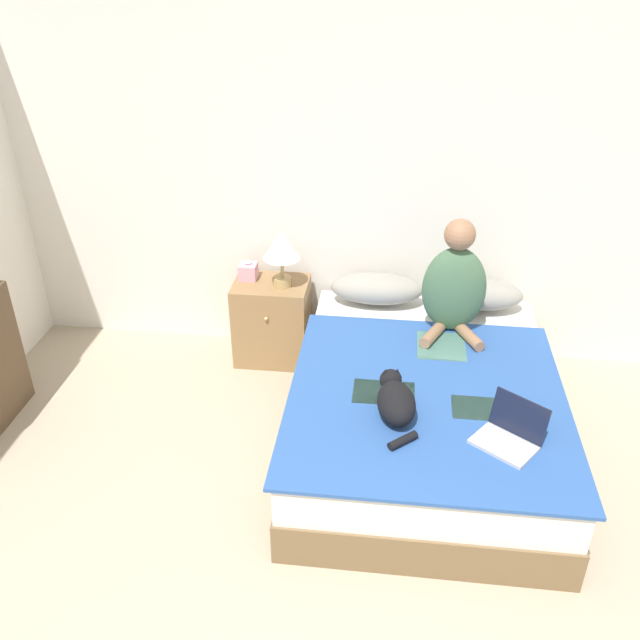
{
  "coord_description": "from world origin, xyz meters",
  "views": [
    {
      "loc": [
        0.21,
        -0.99,
        2.7
      ],
      "look_at": [
        -0.18,
        2.22,
        0.84
      ],
      "focal_mm": 38.0,
      "sensor_mm": 36.0,
      "label": 1
    }
  ],
  "objects_px": {
    "pillow_far": "(475,294)",
    "nightstand": "(272,321)",
    "laptop_open": "(509,435)",
    "table_lamp": "(282,247)",
    "person_sitting": "(454,285)",
    "cat_tabby": "(396,401)",
    "pillow_near": "(376,289)",
    "bed": "(423,409)",
    "tissue_box": "(248,271)"
  },
  "relations": [
    {
      "from": "pillow_far",
      "to": "tissue_box",
      "type": "distance_m",
      "value": 1.56
    },
    {
      "from": "pillow_far",
      "to": "person_sitting",
      "type": "height_order",
      "value": "person_sitting"
    },
    {
      "from": "table_lamp",
      "to": "bed",
      "type": "bearing_deg",
      "value": -39.47
    },
    {
      "from": "person_sitting",
      "to": "nightstand",
      "type": "xyz_separation_m",
      "value": [
        -1.21,
        0.29,
        -0.5
      ]
    },
    {
      "from": "bed",
      "to": "person_sitting",
      "type": "height_order",
      "value": "person_sitting"
    },
    {
      "from": "nightstand",
      "to": "table_lamp",
      "type": "xyz_separation_m",
      "value": [
        0.09,
        -0.03,
        0.59
      ]
    },
    {
      "from": "bed",
      "to": "nightstand",
      "type": "distance_m",
      "value": 1.34
    },
    {
      "from": "person_sitting",
      "to": "pillow_near",
      "type": "bearing_deg",
      "value": 147.43
    },
    {
      "from": "pillow_far",
      "to": "nightstand",
      "type": "height_order",
      "value": "pillow_far"
    },
    {
      "from": "table_lamp",
      "to": "tissue_box",
      "type": "xyz_separation_m",
      "value": [
        -0.25,
        0.08,
        -0.23
      ]
    },
    {
      "from": "person_sitting",
      "to": "table_lamp",
      "type": "xyz_separation_m",
      "value": [
        -1.12,
        0.26,
        0.08
      ]
    },
    {
      "from": "pillow_far",
      "to": "laptop_open",
      "type": "height_order",
      "value": "laptop_open"
    },
    {
      "from": "laptop_open",
      "to": "nightstand",
      "type": "height_order",
      "value": "laptop_open"
    },
    {
      "from": "tissue_box",
      "to": "laptop_open",
      "type": "bearing_deg",
      "value": -41.39
    },
    {
      "from": "tissue_box",
      "to": "pillow_far",
      "type": "bearing_deg",
      "value": -0.95
    },
    {
      "from": "pillow_far",
      "to": "table_lamp",
      "type": "relative_size",
      "value": 1.56
    },
    {
      "from": "person_sitting",
      "to": "cat_tabby",
      "type": "height_order",
      "value": "person_sitting"
    },
    {
      "from": "cat_tabby",
      "to": "tissue_box",
      "type": "bearing_deg",
      "value": 27.58
    },
    {
      "from": "bed",
      "to": "tissue_box",
      "type": "bearing_deg",
      "value": 144.32
    },
    {
      "from": "cat_tabby",
      "to": "laptop_open",
      "type": "bearing_deg",
      "value": -115.73
    },
    {
      "from": "person_sitting",
      "to": "cat_tabby",
      "type": "relative_size",
      "value": 1.49
    },
    {
      "from": "nightstand",
      "to": "bed",
      "type": "bearing_deg",
      "value": -38.04
    },
    {
      "from": "person_sitting",
      "to": "tissue_box",
      "type": "distance_m",
      "value": 1.43
    },
    {
      "from": "laptop_open",
      "to": "nightstand",
      "type": "bearing_deg",
      "value": 173.26
    },
    {
      "from": "bed",
      "to": "person_sitting",
      "type": "relative_size",
      "value": 2.75
    },
    {
      "from": "bed",
      "to": "pillow_near",
      "type": "bearing_deg",
      "value": 111.26
    },
    {
      "from": "bed",
      "to": "nightstand",
      "type": "height_order",
      "value": "nightstand"
    },
    {
      "from": "bed",
      "to": "laptop_open",
      "type": "bearing_deg",
      "value": -54.25
    },
    {
      "from": "nightstand",
      "to": "tissue_box",
      "type": "height_order",
      "value": "tissue_box"
    },
    {
      "from": "pillow_near",
      "to": "cat_tabby",
      "type": "bearing_deg",
      "value": -82.85
    },
    {
      "from": "laptop_open",
      "to": "table_lamp",
      "type": "relative_size",
      "value": 0.96
    },
    {
      "from": "bed",
      "to": "laptop_open",
      "type": "relative_size",
      "value": 5.29
    },
    {
      "from": "pillow_far",
      "to": "person_sitting",
      "type": "bearing_deg",
      "value": -119.5
    },
    {
      "from": "table_lamp",
      "to": "tissue_box",
      "type": "relative_size",
      "value": 2.87
    },
    {
      "from": "pillow_near",
      "to": "person_sitting",
      "type": "distance_m",
      "value": 0.62
    },
    {
      "from": "pillow_far",
      "to": "table_lamp",
      "type": "distance_m",
      "value": 1.33
    },
    {
      "from": "pillow_far",
      "to": "tissue_box",
      "type": "relative_size",
      "value": 4.47
    },
    {
      "from": "table_lamp",
      "to": "pillow_far",
      "type": "bearing_deg",
      "value": 2.41
    },
    {
      "from": "pillow_far",
      "to": "laptop_open",
      "type": "relative_size",
      "value": 1.62
    },
    {
      "from": "person_sitting",
      "to": "table_lamp",
      "type": "bearing_deg",
      "value": 167.15
    },
    {
      "from": "pillow_near",
      "to": "tissue_box",
      "type": "relative_size",
      "value": 4.47
    },
    {
      "from": "person_sitting",
      "to": "table_lamp",
      "type": "height_order",
      "value": "person_sitting"
    },
    {
      "from": "bed",
      "to": "pillow_far",
      "type": "relative_size",
      "value": 3.26
    },
    {
      "from": "nightstand",
      "to": "pillow_far",
      "type": "bearing_deg",
      "value": 1.01
    },
    {
      "from": "pillow_near",
      "to": "cat_tabby",
      "type": "distance_m",
      "value": 1.27
    },
    {
      "from": "person_sitting",
      "to": "laptop_open",
      "type": "distance_m",
      "value": 1.14
    },
    {
      "from": "person_sitting",
      "to": "laptop_open",
      "type": "relative_size",
      "value": 1.93
    },
    {
      "from": "tissue_box",
      "to": "cat_tabby",
      "type": "bearing_deg",
      "value": -50.73
    },
    {
      "from": "cat_tabby",
      "to": "laptop_open",
      "type": "distance_m",
      "value": 0.59
    },
    {
      "from": "pillow_far",
      "to": "nightstand",
      "type": "bearing_deg",
      "value": -178.99
    }
  ]
}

